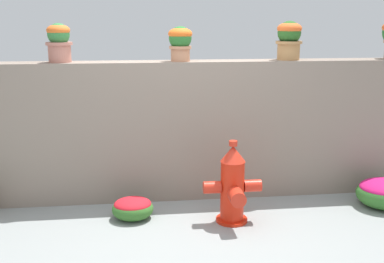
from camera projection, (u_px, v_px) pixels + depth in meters
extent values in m
plane|color=gray|center=(187.00, 235.00, 4.37)|extent=(24.00, 24.00, 0.00)
cube|color=gray|center=(177.00, 130.00, 5.17)|extent=(5.64, 0.34, 1.52)
cylinder|color=#B47060|center=(60.00, 52.00, 4.83)|extent=(0.23, 0.23, 0.21)
cylinder|color=#B47060|center=(59.00, 44.00, 4.81)|extent=(0.27, 0.27, 0.03)
sphere|color=#33783B|center=(58.00, 34.00, 4.79)|extent=(0.23, 0.23, 0.23)
ellipsoid|color=orange|center=(58.00, 30.00, 4.78)|extent=(0.24, 0.24, 0.12)
cylinder|color=tan|center=(180.00, 54.00, 4.95)|extent=(0.20, 0.20, 0.16)
cylinder|color=tan|center=(180.00, 47.00, 4.94)|extent=(0.24, 0.24, 0.03)
sphere|color=#29692B|center=(180.00, 38.00, 4.91)|extent=(0.24, 0.24, 0.24)
ellipsoid|color=orange|center=(180.00, 34.00, 4.90)|extent=(0.25, 0.25, 0.13)
cylinder|color=#AC7A4A|center=(288.00, 50.00, 5.12)|extent=(0.24, 0.24, 0.20)
cylinder|color=#AC7A4A|center=(289.00, 42.00, 5.10)|extent=(0.29, 0.29, 0.03)
sphere|color=#285B21|center=(289.00, 33.00, 5.07)|extent=(0.25, 0.25, 0.25)
ellipsoid|color=#E55C25|center=(290.00, 29.00, 5.06)|extent=(0.27, 0.27, 0.14)
cylinder|color=red|center=(232.00, 220.00, 4.66)|extent=(0.31, 0.31, 0.03)
cylinder|color=red|center=(232.00, 192.00, 4.59)|extent=(0.23, 0.23, 0.62)
cone|color=red|center=(233.00, 154.00, 4.50)|extent=(0.24, 0.24, 0.16)
cylinder|color=red|center=(233.00, 143.00, 4.48)|extent=(0.08, 0.08, 0.05)
cylinder|color=red|center=(212.00, 187.00, 4.56)|extent=(0.17, 0.12, 0.12)
cylinder|color=red|center=(252.00, 186.00, 4.61)|extent=(0.17, 0.12, 0.12)
cylinder|color=red|center=(237.00, 197.00, 4.39)|extent=(0.15, 0.19, 0.15)
ellipsoid|color=#346828|center=(133.00, 209.00, 4.71)|extent=(0.42, 0.37, 0.22)
ellipsoid|color=red|center=(133.00, 204.00, 4.70)|extent=(0.37, 0.33, 0.12)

